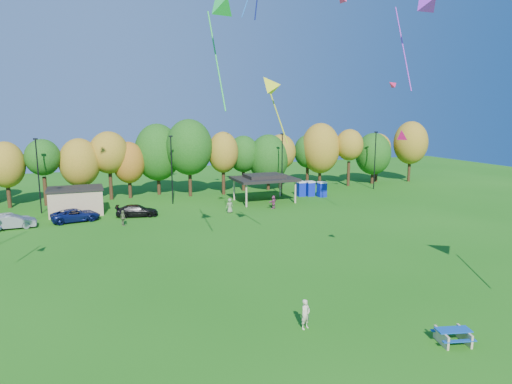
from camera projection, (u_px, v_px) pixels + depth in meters
name	position (u px, v px, depth m)	size (l,w,h in m)	color
ground	(283.00, 352.00, 23.61)	(160.00, 160.00, 0.00)	#19600F
tree_line	(142.00, 157.00, 63.99)	(93.57, 10.55, 11.15)	black
lamp_posts	(172.00, 167.00, 60.18)	(64.50, 0.25, 9.09)	black
utility_building	(76.00, 201.00, 54.66)	(6.30, 4.30, 3.25)	tan
pavilion	(264.00, 178.00, 61.98)	(8.20, 6.20, 3.77)	tan
porta_potties	(311.00, 189.00, 66.15)	(3.75, 2.66, 2.18)	#0D20AD
picnic_table	(453.00, 335.00, 24.42)	(2.14, 1.92, 0.79)	tan
kite_flyer	(306.00, 314.00, 25.99)	(0.64, 0.42, 1.74)	beige
car_a	(8.00, 219.00, 49.26)	(1.80, 4.48, 1.53)	white
car_b	(13.00, 222.00, 48.08)	(1.57, 4.51, 1.49)	gray
car_c	(76.00, 215.00, 51.22)	(2.40, 5.21, 1.45)	#0D1852
car_d	(137.00, 211.00, 53.60)	(1.95, 4.81, 1.39)	black
far_person_1	(273.00, 202.00, 57.88)	(1.56, 0.50, 1.68)	#9E416D
far_person_2	(123.00, 218.00, 49.23)	(1.01, 0.42, 1.72)	#5E6E43
far_person_3	(230.00, 206.00, 55.42)	(0.88, 0.57, 1.81)	#74875C
kite_1	(220.00, 4.00, 27.58)	(1.93, 4.48, 7.52)	green
kite_5	(402.00, 134.00, 30.05)	(1.31, 1.26, 1.04)	#FF0E70
kite_9	(424.00, 0.00, 37.73)	(2.03, 5.17, 8.71)	#A228D5
kite_12	(269.00, 84.00, 34.34)	(3.11, 2.69, 5.57)	#C6D316
kite_13	(392.00, 84.00, 55.97)	(1.34, 1.10, 1.25)	#CD184B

